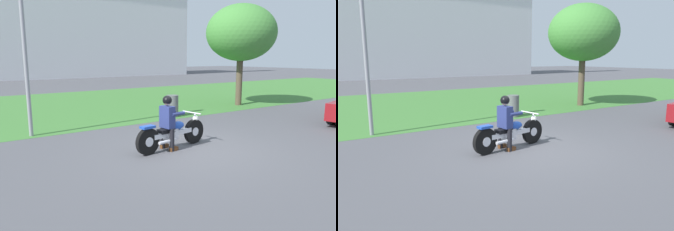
# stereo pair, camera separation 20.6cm
# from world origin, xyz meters

# --- Properties ---
(ground) EXTENTS (120.00, 120.00, 0.00)m
(ground) POSITION_xyz_m (0.00, 0.00, 0.00)
(ground) COLOR #4C4C51
(grass_verge) EXTENTS (60.00, 12.00, 0.01)m
(grass_verge) POSITION_xyz_m (0.00, 9.59, 0.00)
(grass_verge) COLOR #3D7533
(grass_verge) RESTS_ON ground
(motorcycle_lead) EXTENTS (2.30, 0.68, 0.89)m
(motorcycle_lead) POSITION_xyz_m (-0.34, 0.37, 0.40)
(motorcycle_lead) COLOR black
(motorcycle_lead) RESTS_ON ground
(rider_lead) EXTENTS (0.59, 0.51, 1.41)m
(rider_lead) POSITION_xyz_m (-0.51, 0.35, 0.83)
(rider_lead) COLOR black
(rider_lead) RESTS_ON ground
(tree_roadside) EXTENTS (3.39, 3.39, 4.89)m
(tree_roadside) POSITION_xyz_m (6.87, 4.82, 3.52)
(tree_roadside) COLOR brown
(tree_roadside) RESTS_ON ground
(streetlight_pole) EXTENTS (0.96, 0.20, 6.05)m
(streetlight_pole) POSITION_xyz_m (-2.99, 3.91, 3.75)
(streetlight_pole) COLOR gray
(streetlight_pole) RESTS_ON ground
(trash_can) EXTENTS (0.47, 0.47, 0.87)m
(trash_can) POSITION_xyz_m (2.29, 4.09, 0.44)
(trash_can) COLOR #595E5B
(trash_can) RESTS_ON ground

